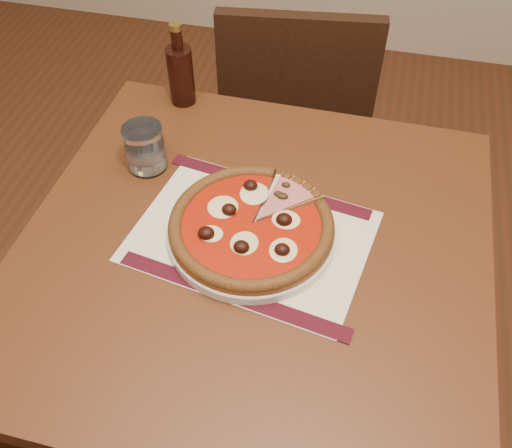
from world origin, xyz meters
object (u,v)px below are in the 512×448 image
at_px(chair_far, 295,116).
at_px(plate, 251,232).
at_px(pizza, 251,225).
at_px(bottle, 181,73).
at_px(table, 253,279).
at_px(water_glass, 145,148).

relative_size(chair_far, plate, 2.94).
bearing_deg(pizza, chair_far, 93.51).
xyz_separation_m(pizza, bottle, (-0.24, 0.35, 0.04)).
xyz_separation_m(table, water_glass, (-0.25, 0.14, 0.15)).
height_order(chair_far, water_glass, chair_far).
bearing_deg(table, water_glass, 149.57).
relative_size(pizza, bottle, 1.55).
bearing_deg(plate, pizza, -112.89).
xyz_separation_m(plate, pizza, (-0.00, -0.00, 0.02)).
xyz_separation_m(chair_far, water_glass, (-0.20, -0.56, 0.31)).
bearing_deg(chair_far, table, 86.33).
xyz_separation_m(chair_far, plate, (0.04, -0.69, 0.28)).
distance_m(water_glass, bottle, 0.22).
xyz_separation_m(table, chair_far, (-0.05, 0.71, -0.16)).
relative_size(table, chair_far, 0.95).
bearing_deg(bottle, pizza, -55.38).
distance_m(table, plate, 0.11).
bearing_deg(water_glass, plate, -28.31).
height_order(plate, bottle, bottle).
distance_m(plate, water_glass, 0.27).
height_order(table, bottle, bottle).
bearing_deg(water_glass, table, -30.43).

